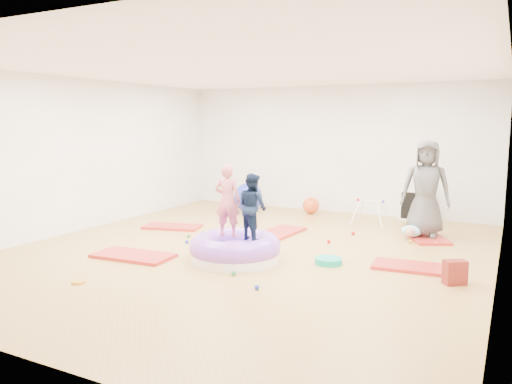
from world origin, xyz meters
The scene contains 19 objects.
room centered at (0.00, 0.00, 1.40)m, with size 7.01×8.01×2.81m.
gym_mat_front_left centered at (-1.35, -1.08, 0.02)m, with size 1.19×0.60×0.05m, color red.
gym_mat_mid_left centered at (-2.10, 0.88, 0.02)m, with size 1.06×0.53×0.04m, color red.
gym_mat_center_back centered at (-0.08, 1.37, 0.02)m, with size 1.11×0.56×0.05m, color red.
gym_mat_right centered at (2.47, 0.25, 0.02)m, with size 1.08×0.54×0.05m, color red.
gym_mat_rear_right centered at (2.32, 2.23, 0.02)m, with size 1.13×0.56×0.05m, color red.
inflatable_cushion centered at (0.09, -0.52, 0.16)m, with size 1.34×1.34×0.42m.
child_pink centered at (-0.06, -0.49, 0.92)m, with size 0.39×0.26×1.07m, color #CB646D.
child_navy centered at (0.36, -0.51, 0.86)m, with size 0.46×0.36×0.95m, color black.
adult_caregiver centered at (2.29, 2.21, 0.88)m, with size 0.81×0.53×1.66m, color #4A494B.
infant centered at (2.12, 1.98, 0.15)m, with size 0.34×0.35×0.20m.
ball_pit_balls centered at (0.78, 0.47, 0.03)m, with size 3.98×3.46×0.06m.
exercise_ball_blue centered at (-1.65, 3.09, 0.32)m, with size 0.65×0.65×0.65m, color #2235BD.
exercise_ball_orange centered at (-0.30, 3.50, 0.18)m, with size 0.36×0.36×0.36m, color #DD4F23.
infant_play_gym centered at (1.18, 2.85, 0.34)m, with size 0.66×0.62×0.50m.
cube_shelf centered at (1.88, 3.79, 0.32)m, with size 0.64×0.31×0.64m.
balance_disc centered at (1.35, -0.07, 0.04)m, with size 0.39×0.39×0.09m, color #0AA994.
backpack centered at (3.05, -0.21, 0.15)m, with size 0.26×0.16×0.31m, color red.
yellow_toy centered at (-1.14, -2.32, 0.01)m, with size 0.18×0.18×0.03m, color orange.
Camera 1 is at (3.61, -6.65, 2.00)m, focal length 35.00 mm.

